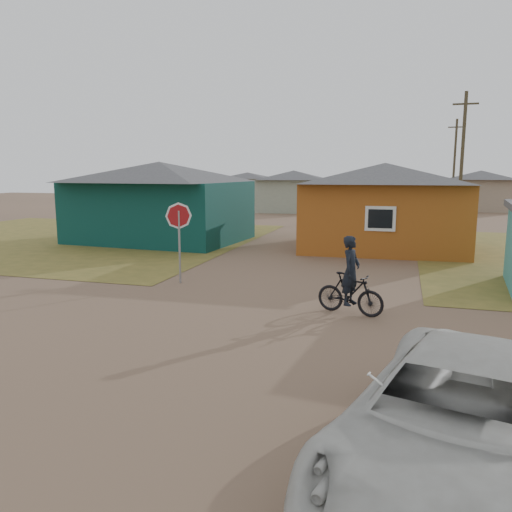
% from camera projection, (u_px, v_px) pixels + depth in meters
% --- Properties ---
extents(ground, '(120.00, 120.00, 0.00)m').
position_uv_depth(ground, '(231.00, 340.00, 10.52)').
color(ground, brown).
extents(grass_nw, '(20.00, 18.00, 0.00)m').
position_uv_depth(grass_nw, '(64.00, 238.00, 26.71)').
color(grass_nw, olive).
rests_on(grass_nw, ground).
extents(house_teal, '(8.93, 7.08, 4.00)m').
position_uv_depth(house_teal, '(160.00, 201.00, 25.31)').
color(house_teal, '#09322D').
rests_on(house_teal, ground).
extents(house_yellow, '(7.72, 6.76, 3.90)m').
position_uv_depth(house_yellow, '(384.00, 205.00, 22.73)').
color(house_yellow, '#9D5018').
rests_on(house_yellow, ground).
extents(house_pale_west, '(7.04, 6.15, 3.60)m').
position_uv_depth(house_pale_west, '(293.00, 190.00, 44.04)').
color(house_pale_west, gray).
rests_on(house_pale_west, ground).
extents(house_beige_east, '(6.95, 6.05, 3.60)m').
position_uv_depth(house_beige_east, '(480.00, 190.00, 45.26)').
color(house_beige_east, gray).
rests_on(house_beige_east, ground).
extents(house_pale_north, '(6.28, 5.81, 3.40)m').
position_uv_depth(house_pale_north, '(248.00, 187.00, 57.63)').
color(house_pale_north, gray).
rests_on(house_pale_north, ground).
extents(utility_pole_near, '(1.40, 0.20, 8.00)m').
position_uv_depth(utility_pole_near, '(462.00, 160.00, 28.83)').
color(utility_pole_near, '#453C29').
rests_on(utility_pole_near, ground).
extents(utility_pole_far, '(1.40, 0.20, 8.00)m').
position_uv_depth(utility_pole_far, '(454.00, 164.00, 43.68)').
color(utility_pole_far, '#453C29').
rests_on(utility_pole_far, ground).
extents(stop_sign, '(0.82, 0.27, 2.57)m').
position_uv_depth(stop_sign, '(179.00, 224.00, 15.62)').
color(stop_sign, gray).
rests_on(stop_sign, ground).
extents(cyclist, '(1.81, 0.97, 1.97)m').
position_uv_depth(cyclist, '(350.00, 286.00, 12.35)').
color(cyclist, black).
rests_on(cyclist, ground).
extents(vehicle, '(3.72, 5.74, 1.47)m').
position_uv_depth(vehicle, '(463.00, 422.00, 5.62)').
color(vehicle, beige).
rests_on(vehicle, ground).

